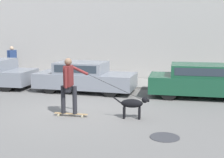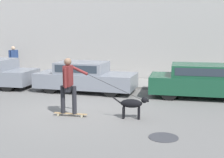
{
  "view_description": "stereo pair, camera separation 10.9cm",
  "coord_description": "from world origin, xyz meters",
  "px_view_note": "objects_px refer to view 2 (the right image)",
  "views": [
    {
      "loc": [
        3.47,
        -9.27,
        2.69
      ],
      "look_at": [
        1.05,
        1.11,
        0.95
      ],
      "focal_mm": 50.0,
      "sensor_mm": 36.0,
      "label": 1
    },
    {
      "loc": [
        3.58,
        -9.25,
        2.69
      ],
      "look_at": [
        1.05,
        1.11,
        0.95
      ],
      "focal_mm": 50.0,
      "sensor_mm": 36.0,
      "label": 2
    }
  ],
  "objects_px": {
    "parked_car_1": "(85,77)",
    "pedestrian_with_bag": "(13,59)",
    "skateboarder": "(69,83)",
    "dog": "(133,104)",
    "parked_car_2": "(202,81)"
  },
  "relations": [
    {
      "from": "parked_car_1",
      "to": "pedestrian_with_bag",
      "type": "relative_size",
      "value": 2.64
    },
    {
      "from": "skateboarder",
      "to": "pedestrian_with_bag",
      "type": "xyz_separation_m",
      "value": [
        -5.85,
        6.58,
        -0.04
      ]
    },
    {
      "from": "parked_car_1",
      "to": "dog",
      "type": "distance_m",
      "value": 4.44
    },
    {
      "from": "dog",
      "to": "pedestrian_with_bag",
      "type": "relative_size",
      "value": 0.67
    },
    {
      "from": "parked_car_2",
      "to": "dog",
      "type": "bearing_deg",
      "value": -122.21
    },
    {
      "from": "skateboarder",
      "to": "dog",
      "type": "bearing_deg",
      "value": 3.67
    },
    {
      "from": "parked_car_2",
      "to": "skateboarder",
      "type": "distance_m",
      "value": 5.53
    },
    {
      "from": "parked_car_1",
      "to": "pedestrian_with_bag",
      "type": "xyz_separation_m",
      "value": [
        -5.12,
        2.85,
        0.38
      ]
    },
    {
      "from": "dog",
      "to": "skateboarder",
      "type": "relative_size",
      "value": 0.39
    },
    {
      "from": "pedestrian_with_bag",
      "to": "parked_car_2",
      "type": "bearing_deg",
      "value": -166.26
    },
    {
      "from": "parked_car_1",
      "to": "parked_car_2",
      "type": "height_order",
      "value": "parked_car_2"
    },
    {
      "from": "parked_car_2",
      "to": "pedestrian_with_bag",
      "type": "height_order",
      "value": "pedestrian_with_bag"
    },
    {
      "from": "dog",
      "to": "pedestrian_with_bag",
      "type": "bearing_deg",
      "value": 135.94
    },
    {
      "from": "pedestrian_with_bag",
      "to": "parked_car_1",
      "type": "bearing_deg",
      "value": -179.34
    },
    {
      "from": "parked_car_1",
      "to": "pedestrian_with_bag",
      "type": "distance_m",
      "value": 5.87
    }
  ]
}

